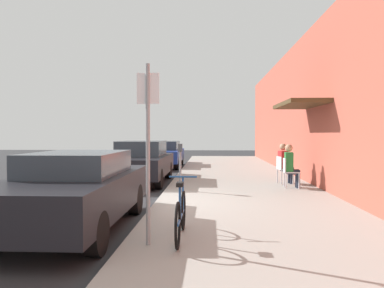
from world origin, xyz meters
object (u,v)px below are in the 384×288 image
at_px(parked_car_0, 76,189).
at_px(seated_patron_1, 285,162).
at_px(street_sign, 148,139).
at_px(bicycle_0, 181,215).
at_px(cafe_chair_0, 289,171).
at_px(cafe_chair_1, 283,168).
at_px(parking_meter, 180,163).
at_px(parked_car_1, 141,162).
at_px(seated_patron_0, 291,164).
at_px(parked_car_2, 164,153).

relative_size(parked_car_0, seated_patron_1, 3.41).
height_order(street_sign, seated_patron_1, street_sign).
relative_size(bicycle_0, cafe_chair_0, 1.97).
distance_m(street_sign, bicycle_0, 1.29).
xyz_separation_m(cafe_chair_1, seated_patron_1, (0.06, 0.01, 0.19)).
distance_m(parked_car_0, parking_meter, 4.20).
bearing_deg(parked_car_1, cafe_chair_0, -19.64).
distance_m(bicycle_0, seated_patron_1, 7.01).
distance_m(seated_patron_0, seated_patron_1, 0.91).
bearing_deg(seated_patron_1, seated_patron_0, -90.01).
bearing_deg(parked_car_2, street_sign, -83.78).
height_order(bicycle_0, cafe_chair_1, bicycle_0).
bearing_deg(cafe_chair_1, bicycle_0, -113.50).
xyz_separation_m(parking_meter, cafe_chair_0, (3.17, 0.73, -0.26)).
distance_m(cafe_chair_0, seated_patron_0, 0.20).
bearing_deg(seated_patron_0, seated_patron_1, 89.99).
xyz_separation_m(parked_car_1, cafe_chair_1, (4.73, -0.79, -0.13)).
distance_m(street_sign, seated_patron_1, 7.54).
relative_size(parking_meter, cafe_chair_0, 1.52).
bearing_deg(parked_car_2, bicycle_0, -81.76).
bearing_deg(parked_car_2, cafe_chair_1, -56.10).
xyz_separation_m(seated_patron_0, cafe_chair_1, (-0.06, 0.90, -0.19)).
relative_size(parked_car_1, parked_car_2, 1.00).
relative_size(parking_meter, seated_patron_0, 1.02).
relative_size(parked_car_2, seated_patron_1, 3.41).
xyz_separation_m(bicycle_0, cafe_chair_1, (2.78, 6.39, 0.14)).
height_order(cafe_chair_1, seated_patron_1, seated_patron_1).
height_order(parked_car_0, parked_car_2, parked_car_0).
bearing_deg(parked_car_0, cafe_chair_1, 49.45).
bearing_deg(street_sign, parked_car_1, 101.28).
xyz_separation_m(parked_car_1, parking_meter, (1.55, -2.41, 0.13)).
relative_size(street_sign, seated_patron_0, 2.02).
bearing_deg(parked_car_2, seated_patron_0, -58.90).
height_order(parked_car_0, bicycle_0, parked_car_0).
xyz_separation_m(parked_car_0, parked_car_2, (-0.00, 12.55, -0.03)).
relative_size(parked_car_1, cafe_chair_1, 5.06).
relative_size(bicycle_0, cafe_chair_1, 1.97).
relative_size(parked_car_2, cafe_chair_0, 5.06).
distance_m(cafe_chair_0, seated_patron_1, 0.93).
bearing_deg(seated_patron_0, street_sign, -119.40).
distance_m(bicycle_0, cafe_chair_1, 6.97).
height_order(bicycle_0, cafe_chair_0, bicycle_0).
xyz_separation_m(parked_car_2, cafe_chair_0, (4.72, -7.93, -0.08)).
distance_m(parked_car_1, parked_car_2, 6.24).
distance_m(parked_car_2, parking_meter, 8.79).
bearing_deg(seated_patron_0, cafe_chair_1, 93.76).
bearing_deg(bicycle_0, cafe_chair_0, 63.18).
xyz_separation_m(parked_car_2, seated_patron_1, (4.78, -7.02, 0.11)).
relative_size(street_sign, seated_patron_1, 2.02).
xyz_separation_m(parked_car_0, street_sign, (1.50, -1.21, 0.91)).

